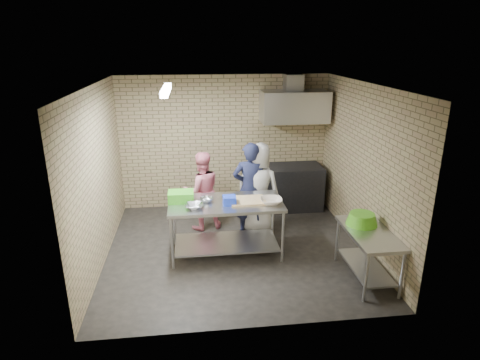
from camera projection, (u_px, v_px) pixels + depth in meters
name	position (u px, v px, depth m)	size (l,w,h in m)	color
floor	(236.00, 249.00, 6.83)	(4.20, 4.20, 0.00)	black
ceiling	(235.00, 85.00, 5.95)	(4.20, 4.20, 0.00)	black
back_wall	(225.00, 142.00, 8.27)	(4.20, 0.06, 2.70)	tan
front_wall	(255.00, 227.00, 4.51)	(4.20, 0.06, 2.70)	tan
left_wall	(98.00, 177.00, 6.15)	(0.06, 4.00, 2.70)	tan
right_wall	(363.00, 168.00, 6.63)	(0.06, 4.00, 2.70)	tan
prep_table	(226.00, 228.00, 6.56)	(1.80, 0.90, 0.90)	#ABAEB2
side_counter	(367.00, 255.00, 5.88)	(0.60, 1.20, 0.75)	silver
stove	(292.00, 187.00, 8.38)	(1.20, 0.70, 0.90)	black
range_hood	(294.00, 107.00, 7.90)	(1.30, 0.60, 0.60)	silver
hood_duct	(294.00, 82.00, 7.89)	(0.35, 0.30, 0.30)	#A5A8AD
wall_shelf	(306.00, 114.00, 8.17)	(0.80, 0.20, 0.04)	#3F2B19
fluorescent_fixture	(166.00, 90.00, 5.86)	(0.10, 1.25, 0.08)	white
green_crate	(181.00, 196.00, 6.42)	(0.40, 0.30, 0.16)	green
blue_tub	(229.00, 200.00, 6.31)	(0.20, 0.20, 0.13)	blue
cutting_board	(248.00, 201.00, 6.43)	(0.55, 0.42, 0.03)	#D4BC7A
mixing_bowl_a	(194.00, 206.00, 6.16)	(0.28, 0.28, 0.07)	#B3B6BA
mixing_bowl_b	(207.00, 200.00, 6.42)	(0.21, 0.21, 0.07)	#B8BCC0
ceramic_bowl	(271.00, 201.00, 6.34)	(0.35, 0.35, 0.08)	beige
green_basin	(362.00, 219.00, 5.96)	(0.46, 0.46, 0.17)	#59C626
bottle_green	(314.00, 109.00, 8.15)	(0.06, 0.06, 0.15)	green
man_navy	(250.00, 189.00, 7.14)	(0.61, 0.40, 1.68)	black
woman_pink	(202.00, 191.00, 7.37)	(0.71, 0.55, 1.46)	pink
woman_white	(258.00, 188.00, 7.23)	(0.81, 0.52, 1.65)	silver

